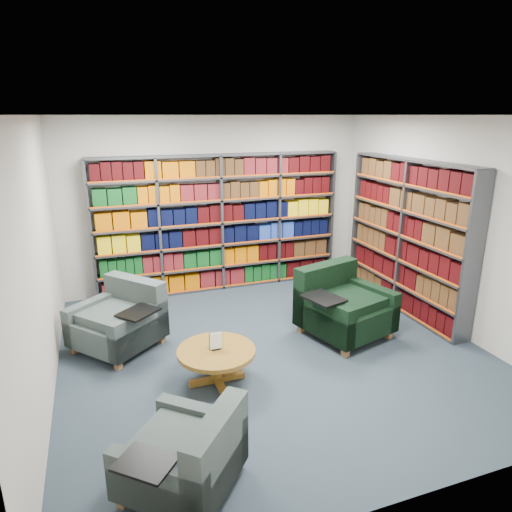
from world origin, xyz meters
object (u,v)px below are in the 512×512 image
object	(u,v)px
chair_teal_left	(122,321)
coffee_table	(216,356)
chair_green_right	(340,307)
chair_teal_front	(190,459)

from	to	relation	value
chair_teal_left	coffee_table	distance (m)	1.51
chair_green_right	chair_teal_front	xyz separation A→B (m)	(-2.44, -2.01, -0.07)
chair_green_right	coffee_table	distance (m)	1.96
chair_green_right	chair_teal_front	world-z (taller)	chair_green_right
chair_green_right	chair_teal_left	bearing A→B (deg)	167.59
chair_teal_left	chair_teal_front	bearing A→B (deg)	-83.18
chair_teal_left	chair_green_right	world-z (taller)	chair_green_right
chair_green_right	coffee_table	size ratio (longest dim) A/B	1.53
chair_teal_front	coffee_table	distance (m)	1.50
chair_teal_left	chair_green_right	size ratio (longest dim) A/B	0.98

